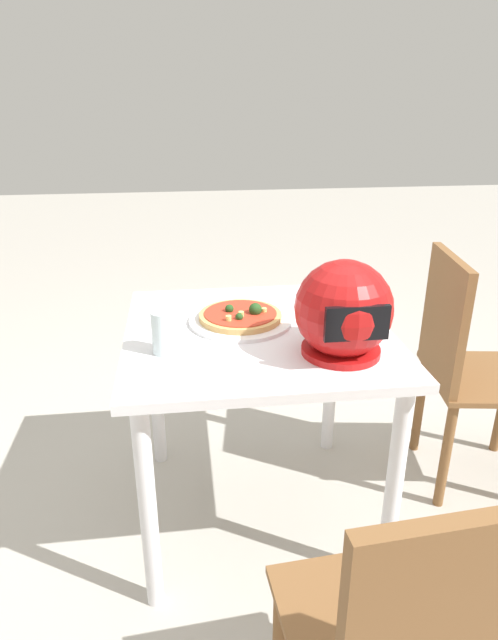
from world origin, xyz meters
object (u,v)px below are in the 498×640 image
at_px(drinking_glass, 164,332).
at_px(chair_side, 464,361).
at_px(dining_table, 258,360).
at_px(pizza, 241,315).
at_px(motorcycle_helmet, 344,311).

bearing_deg(drinking_glass, chair_side, -167.92).
distance_m(dining_table, pizza, 0.15).
xyz_separation_m(pizza, chair_side, (-0.82, -0.03, -0.24)).
relative_size(dining_table, pizza, 3.09).
bearing_deg(drinking_glass, pizza, -141.38).
xyz_separation_m(dining_table, chair_side, (-0.77, -0.10, -0.11)).
bearing_deg(motorcycle_helmet, dining_table, -42.98).
relative_size(pizza, drinking_glass, 2.12).
distance_m(dining_table, chair_side, 0.79).
distance_m(pizza, drinking_glass, 0.31).
xyz_separation_m(pizza, drinking_glass, (0.24, 0.19, 0.04)).
bearing_deg(dining_table, motorcycle_helmet, 137.02).
bearing_deg(pizza, drinking_glass, 38.62).
bearing_deg(motorcycle_helmet, chair_side, -152.17).
height_order(dining_table, pizza, pizza).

